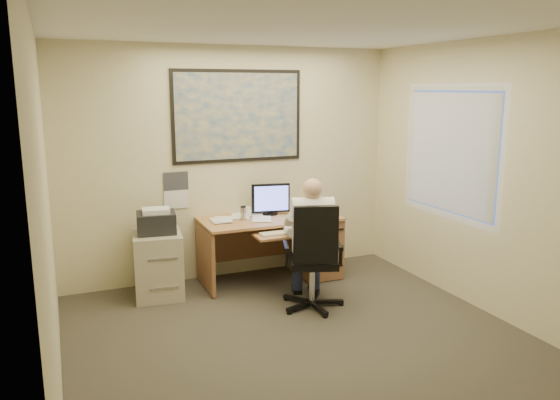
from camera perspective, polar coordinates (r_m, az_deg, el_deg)
name	(u,v)px	position (r m, az deg, el deg)	size (l,w,h in m)	color
room_shell	(317,199)	(4.38, 3.90, 0.12)	(4.00, 4.50, 2.70)	#3B372E
desk	(295,240)	(6.54, 1.62, -4.18)	(1.60, 0.97, 1.11)	tan
world_map	(238,116)	(6.39, -4.40, 8.73)	(1.56, 0.03, 1.06)	#1E4C93
wall_calendar	(176,190)	(6.30, -10.79, 1.00)	(0.28, 0.01, 0.42)	white
window_blinds	(450,152)	(6.09, 17.34, 4.78)	(0.06, 1.40, 1.30)	beige
filing_cabinet	(158,258)	(6.07, -12.64, -5.96)	(0.57, 0.66, 0.97)	#B8AD94
office_chair	(316,278)	(5.62, 3.74, -8.10)	(0.84, 0.84, 1.11)	black
person	(311,243)	(5.58, 3.27, -4.54)	(0.54, 0.77, 1.34)	white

